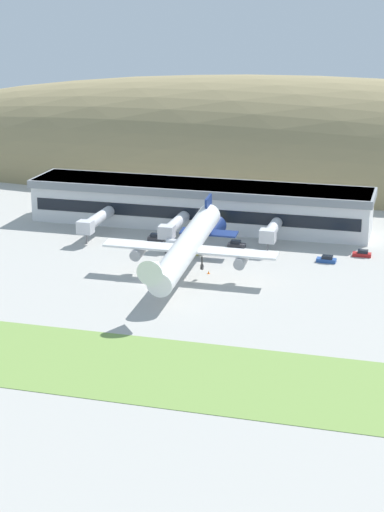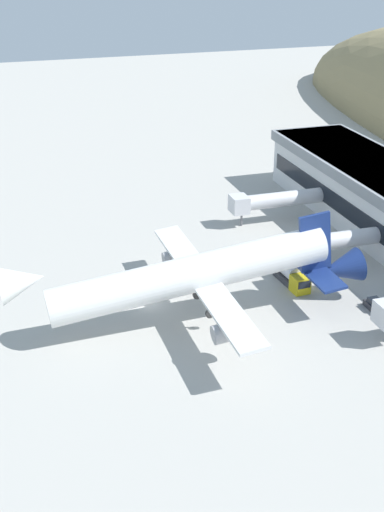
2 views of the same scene
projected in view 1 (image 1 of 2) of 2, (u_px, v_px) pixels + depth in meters
ground_plane at (151, 283)px, 166.88m from camera, size 398.71×398.71×0.00m
grass_strip_foreground at (75, 360)px, 132.09m from camera, size 358.84×23.30×0.08m
hill_backdrop at (294, 179)px, 258.02m from camera, size 314.39×64.52×61.69m
terminal_building at (199, 202)px, 205.97m from camera, size 82.97×15.38×10.35m
jetway_0 at (95, 221)px, 196.67m from camera, size 3.38×16.71×5.43m
jetway_1 at (174, 226)px, 192.43m from camera, size 3.38×15.67×5.43m
jetway_2 at (271, 231)px, 188.23m from camera, size 3.38×12.87×5.43m
cargo_airplane at (188, 246)px, 167.73m from camera, size 35.28×47.87×11.46m
service_car_0 at (236, 244)px, 190.15m from camera, size 3.93×1.78×1.51m
service_car_1 at (327, 259)px, 179.60m from camera, size 4.14×2.03×1.43m
service_car_2 at (156, 238)px, 195.01m from camera, size 3.73×1.86×1.64m
service_car_3 at (362, 254)px, 183.40m from camera, size 3.98×1.75×1.45m
fuel_truck at (182, 247)px, 185.53m from camera, size 7.51×2.74×3.07m
traffic_cone_0 at (209, 272)px, 172.38m from camera, size 0.52×0.52×0.58m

